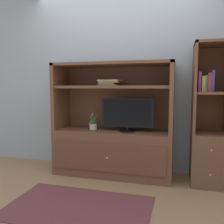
# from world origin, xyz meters

# --- Properties ---
(ground_plane) EXTENTS (8.00, 8.00, 0.00)m
(ground_plane) POSITION_xyz_m (0.00, 0.00, 0.00)
(ground_plane) COLOR #99754C
(painted_rear_wall) EXTENTS (6.00, 0.10, 2.80)m
(painted_rear_wall) POSITION_xyz_m (0.00, 0.75, 1.40)
(painted_rear_wall) COLOR #9EA8B2
(painted_rear_wall) RESTS_ON ground_plane
(area_rug) EXTENTS (1.41, 0.84, 0.01)m
(area_rug) POSITION_xyz_m (-0.08, -0.60, 0.01)
(area_rug) COLOR brown
(area_rug) RESTS_ON ground_plane
(media_console) EXTENTS (1.58, 0.55, 1.50)m
(media_console) POSITION_xyz_m (0.00, 0.41, 0.48)
(media_console) COLOR brown
(media_console) RESTS_ON ground_plane
(tv_monitor) EXTENTS (0.67, 0.22, 0.43)m
(tv_monitor) POSITION_xyz_m (0.21, 0.35, 0.83)
(tv_monitor) COLOR black
(tv_monitor) RESTS_ON media_console
(potted_plant) EXTENTS (0.12, 0.11, 0.24)m
(potted_plant) POSITION_xyz_m (-0.28, 0.38, 0.65)
(potted_plant) COLOR beige
(potted_plant) RESTS_ON media_console
(magazine_stack) EXTENTS (0.30, 0.33, 0.08)m
(magazine_stack) POSITION_xyz_m (-0.05, 0.40, 1.24)
(magazine_stack) COLOR red
(magazine_stack) RESTS_ON media_console
(bookshelf_tall) EXTENTS (0.41, 0.49, 1.70)m
(bookshelf_tall) POSITION_xyz_m (1.21, 0.41, 0.57)
(bookshelf_tall) COLOR brown
(bookshelf_tall) RESTS_ON ground_plane
(upright_book_row) EXTENTS (0.18, 0.16, 0.25)m
(upright_book_row) POSITION_xyz_m (1.16, 0.40, 1.24)
(upright_book_row) COLOR purple
(upright_book_row) RESTS_ON bookshelf_tall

